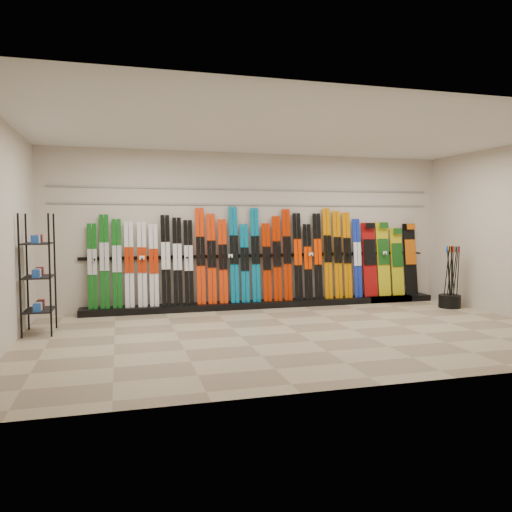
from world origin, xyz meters
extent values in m
plane|color=gray|center=(0.00, 0.00, 0.00)|extent=(8.00, 8.00, 0.00)
plane|color=beige|center=(0.00, 2.50, 1.50)|extent=(8.00, 0.00, 8.00)
plane|color=beige|center=(-4.00, 0.00, 1.50)|extent=(0.00, 5.00, 5.00)
plane|color=silver|center=(0.00, 0.00, 3.00)|extent=(8.00, 8.00, 0.00)
cube|color=black|center=(0.22, 2.28, 0.06)|extent=(8.00, 0.40, 0.12)
cube|color=#125C17|center=(-3.04, 2.32, 0.88)|extent=(0.17, 0.19, 1.52)
cube|color=#125C17|center=(-2.83, 2.33, 0.96)|extent=(0.17, 0.21, 1.68)
cube|color=#125C17|center=(-2.62, 2.32, 0.92)|extent=(0.17, 0.20, 1.60)
cube|color=silver|center=(-2.41, 2.32, 0.90)|extent=(0.17, 0.20, 1.56)
cube|color=silver|center=(-2.18, 2.32, 0.89)|extent=(0.17, 0.20, 1.55)
cube|color=silver|center=(-1.97, 2.32, 0.87)|extent=(0.17, 0.19, 1.50)
cube|color=black|center=(-1.75, 2.33, 0.96)|extent=(0.17, 0.21, 1.68)
cube|color=black|center=(-1.53, 2.33, 0.93)|extent=(0.17, 0.21, 1.63)
cube|color=black|center=(-1.32, 2.32, 0.91)|extent=(0.17, 0.20, 1.58)
cube|color=#EF3207|center=(-1.10, 2.34, 1.02)|extent=(0.17, 0.23, 1.81)
cube|color=#EF3207|center=(-0.89, 2.33, 0.97)|extent=(0.17, 0.22, 1.70)
cube|color=#EF3207|center=(-0.67, 2.32, 0.92)|extent=(0.17, 0.20, 1.59)
cube|color=#046D95|center=(-0.45, 2.34, 1.04)|extent=(0.17, 0.23, 1.84)
cube|color=#046D95|center=(-0.24, 2.32, 0.87)|extent=(0.17, 0.19, 1.50)
cube|color=#046D95|center=(-0.02, 2.34, 1.03)|extent=(0.17, 0.23, 1.82)
cube|color=#BD2300|center=(0.20, 2.32, 0.88)|extent=(0.17, 0.19, 1.52)
cube|color=#BD2300|center=(0.42, 2.33, 0.95)|extent=(0.17, 0.21, 1.66)
cube|color=#BD2300|center=(0.63, 2.34, 1.02)|extent=(0.17, 0.23, 1.80)
cube|color=black|center=(0.85, 2.33, 0.98)|extent=(0.17, 0.22, 1.72)
cube|color=black|center=(1.06, 2.32, 0.87)|extent=(0.17, 0.19, 1.50)
cube|color=black|center=(1.28, 2.33, 0.98)|extent=(0.17, 0.22, 1.72)
cube|color=#D27400|center=(1.50, 2.34, 1.03)|extent=(0.17, 0.23, 1.82)
cube|color=#D27400|center=(1.72, 2.33, 1.00)|extent=(0.17, 0.22, 1.77)
cube|color=#D27400|center=(1.93, 2.33, 0.99)|extent=(0.17, 0.22, 1.74)
cube|color=#142AA7|center=(2.15, 2.32, 0.92)|extent=(0.17, 0.20, 1.61)
cube|color=#990C0C|center=(2.45, 2.36, 0.88)|extent=(0.30, 0.24, 1.53)
cube|color=gold|center=(2.77, 2.36, 0.89)|extent=(0.28, 0.24, 1.54)
cube|color=gold|center=(3.09, 2.35, 0.82)|extent=(0.27, 0.22, 1.41)
cube|color=black|center=(3.41, 2.36, 0.87)|extent=(0.28, 0.23, 1.51)
cube|color=black|center=(-3.75, 1.01, 0.90)|extent=(0.40, 0.60, 1.80)
cylinder|color=black|center=(3.60, 1.26, 0.12)|extent=(0.41, 0.41, 0.25)
cylinder|color=black|center=(3.64, 1.27, 0.61)|extent=(0.09, 0.08, 1.18)
cylinder|color=black|center=(3.56, 1.24, 0.61)|extent=(0.10, 0.08, 1.18)
cylinder|color=black|center=(3.49, 1.23, 0.61)|extent=(0.11, 0.04, 1.18)
cylinder|color=black|center=(3.68, 1.21, 0.61)|extent=(0.04, 0.12, 1.18)
cylinder|color=black|center=(3.67, 1.14, 0.61)|extent=(0.04, 0.10, 1.18)
cylinder|color=black|center=(3.58, 1.29, 0.61)|extent=(0.06, 0.10, 1.18)
cylinder|color=black|center=(3.61, 1.18, 0.61)|extent=(0.06, 0.13, 1.18)
cylinder|color=black|center=(3.70, 1.33, 0.61)|extent=(0.08, 0.10, 1.18)
cylinder|color=black|center=(3.60, 1.18, 0.61)|extent=(0.04, 0.15, 1.17)
cylinder|color=black|center=(3.58, 1.26, 0.61)|extent=(0.03, 0.14, 1.18)
cube|color=gray|center=(0.00, 2.48, 2.00)|extent=(7.60, 0.02, 0.03)
cube|color=gray|center=(0.00, 2.48, 2.30)|extent=(7.60, 0.02, 0.03)
camera|label=1|loc=(-2.58, -6.98, 1.69)|focal=35.00mm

